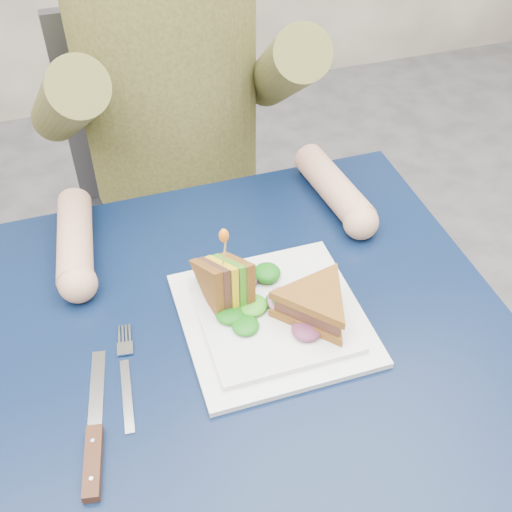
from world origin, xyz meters
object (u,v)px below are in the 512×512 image
object	(u,v)px
chair	(172,183)
fork	(126,378)
knife	(94,448)
sandwich_upright	(226,283)
table	(258,372)
sandwich_flat	(316,304)
diner	(167,53)
plate	(273,317)

from	to	relation	value
chair	fork	bearing A→B (deg)	-106.10
fork	knife	size ratio (longest dim) A/B	0.81
sandwich_upright	table	bearing A→B (deg)	-69.28
chair	sandwich_flat	distance (m)	0.70
sandwich_flat	sandwich_upright	size ratio (longest dim) A/B	1.46
sandwich_flat	sandwich_upright	xyz separation A→B (m)	(-0.11, 0.07, 0.01)
sandwich_flat	chair	bearing A→B (deg)	97.50
sandwich_upright	knife	xyz separation A→B (m)	(-0.22, -0.18, -0.05)
diner	fork	world-z (taller)	diner
diner	sandwich_upright	distance (m)	0.49
table	knife	bearing A→B (deg)	-156.71
sandwich_flat	sandwich_upright	world-z (taller)	sandwich_upright
sandwich_upright	fork	xyz separation A→B (m)	(-0.17, -0.08, -0.05)
table	knife	size ratio (longest dim) A/B	3.39
plate	knife	bearing A→B (deg)	-154.80
diner	plate	world-z (taller)	diner
chair	knife	bearing A→B (deg)	-108.06
diner	sandwich_upright	size ratio (longest dim) A/B	5.74
sandwich_flat	fork	distance (m)	0.28
chair	sandwich_upright	xyz separation A→B (m)	(-0.03, -0.58, 0.24)
sandwich_upright	knife	size ratio (longest dim) A/B	0.59
table	sandwich_upright	distance (m)	0.15
plate	knife	xyz separation A→B (m)	(-0.28, -0.13, -0.00)
sandwich_upright	fork	world-z (taller)	sandwich_upright
chair	diner	world-z (taller)	diner
sandwich_flat	plate	bearing A→B (deg)	155.56
table	sandwich_flat	size ratio (longest dim) A/B	3.96
table	fork	world-z (taller)	fork
sandwich_upright	knife	world-z (taller)	sandwich_upright
sandwich_flat	knife	world-z (taller)	sandwich_flat
diner	sandwich_upright	world-z (taller)	diner
table	diner	size ratio (longest dim) A/B	1.01
plate	sandwich_upright	world-z (taller)	sandwich_upright
plate	sandwich_upright	xyz separation A→B (m)	(-0.06, 0.04, 0.05)
knife	sandwich_flat	bearing A→B (deg)	17.61
sandwich_upright	knife	distance (m)	0.29
sandwich_upright	knife	bearing A→B (deg)	-141.47
sandwich_flat	knife	size ratio (longest dim) A/B	0.86
table	fork	distance (m)	0.21
diner	table	bearing A→B (deg)	-90.00
table	plate	world-z (taller)	plate
sandwich_flat	fork	world-z (taller)	sandwich_flat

